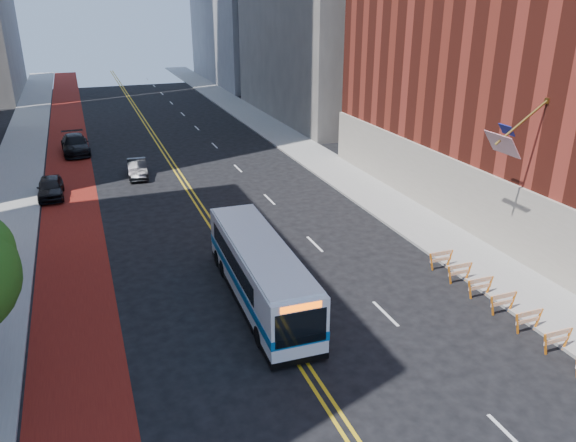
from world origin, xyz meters
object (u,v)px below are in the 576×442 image
(transit_bus, at_px, (260,271))
(car_a, at_px, (50,187))
(car_b, at_px, (137,168))
(car_c, at_px, (75,144))

(transit_bus, distance_m, car_a, 20.91)
(car_b, bearing_deg, car_a, -152.31)
(transit_bus, relative_size, car_c, 1.92)
(transit_bus, distance_m, car_c, 31.47)
(transit_bus, xyz_separation_m, car_c, (-7.40, 30.58, -0.72))
(car_b, bearing_deg, transit_bus, -78.41)
(transit_bus, height_order, car_a, transit_bus)
(car_b, relative_size, car_c, 0.73)
(car_a, height_order, car_b, car_a)
(car_b, bearing_deg, car_c, 119.23)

